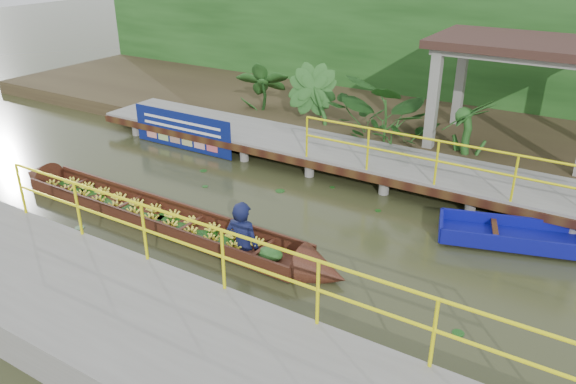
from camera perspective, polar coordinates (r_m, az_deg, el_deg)
The scene contains 10 objects.
ground at distance 11.53m, azimuth -0.18°, elevation -3.89°, with size 80.00×80.00×0.00m, color #2C3118.
land_strip at distance 17.77m, azimuth 12.80°, elevation 6.79°, with size 30.00×8.00×0.45m, color #302518.
far_dock at distance 14.08m, azimuth 7.28°, elevation 3.55°, with size 16.00×2.06×1.66m.
near_dock at distance 8.10m, azimuth -10.32°, elevation -15.96°, with size 18.00×2.40×1.73m.
pavilion at distance 15.31m, azimuth 22.96°, elevation 12.68°, with size 4.40×3.00×3.00m.
foliage_backdrop at distance 19.66m, azimuth 15.86°, elevation 13.54°, with size 30.00×0.80×4.00m, color #173F14.
vendor_boat at distance 11.70m, azimuth -11.47°, elevation -2.20°, with size 8.89×1.06×2.32m.
moored_blue_boat at distance 12.02m, azimuth 26.74°, elevation -4.70°, with size 3.73×1.93×0.86m.
blue_banner at distance 15.92m, azimuth -10.73°, elevation 6.14°, with size 3.39×0.04×1.06m.
tropical_plants at distance 14.94m, azimuth 17.09°, elevation 7.08°, with size 14.30×1.30×1.62m.
Camera 1 is at (5.35, -8.58, 5.54)m, focal length 35.00 mm.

